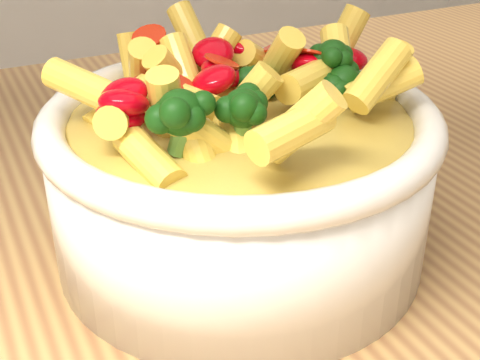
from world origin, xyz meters
name	(u,v)px	position (x,y,z in m)	size (l,w,h in m)	color
table	(267,305)	(0.00, 0.00, 0.80)	(1.20, 0.80, 0.90)	#AB8149
serving_bowl	(240,178)	(-0.05, -0.05, 0.95)	(0.25, 0.25, 0.11)	silver
pasta_salad	(240,81)	(-0.05, -0.05, 1.02)	(0.20, 0.20, 0.04)	#FFD550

